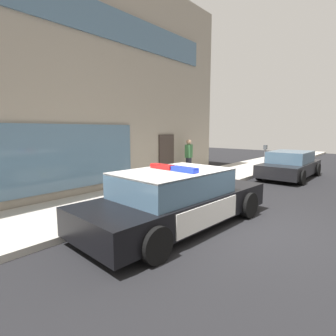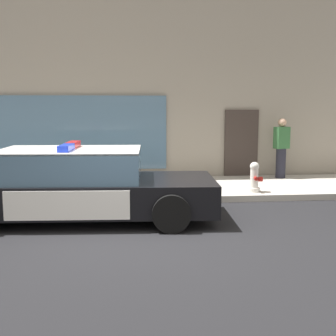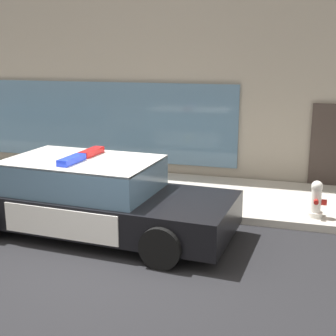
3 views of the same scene
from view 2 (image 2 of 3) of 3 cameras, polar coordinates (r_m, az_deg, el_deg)
name	(u,v)px [view 2 (image 2 of 3)]	position (r m, az deg, el deg)	size (l,w,h in m)	color
ground	(133,236)	(7.43, -4.60, -8.98)	(48.00, 48.00, 0.00)	black
sidewalk	(130,189)	(11.13, -5.01, -2.83)	(48.00, 2.89, 0.15)	#B2ADA3
storefront_building	(68,55)	(17.62, -13.15, 14.37)	(18.59, 10.01, 8.34)	gray
police_cruiser	(79,185)	(8.50, -11.79, -2.22)	(5.24, 2.40, 1.49)	black
fire_hydrant	(254,177)	(10.53, 11.40, -1.23)	(0.34, 0.39, 0.73)	silver
pedestrian_on_sidewalk	(281,148)	(12.74, 14.80, 2.58)	(0.46, 0.36, 1.71)	#23232D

